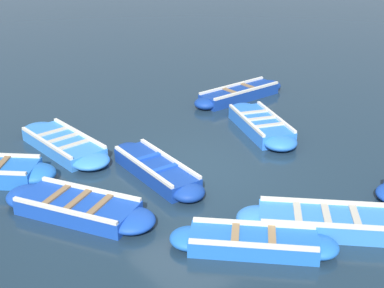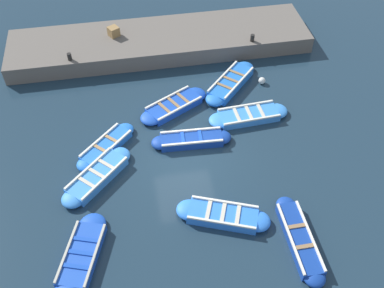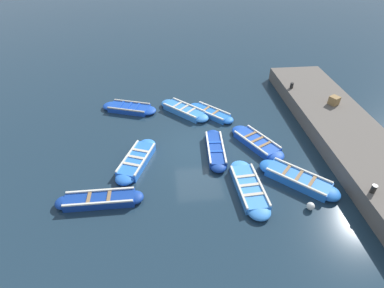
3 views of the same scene
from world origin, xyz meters
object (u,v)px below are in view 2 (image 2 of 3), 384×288
object	(u,v)px
bollard_mid_north	(252,38)
buoy_orange_near	(262,81)
boat_mid_row	(230,83)
boat_centre	(299,239)
boat_end_of_row	(174,106)
boat_drifting	(106,146)
boat_near_quay	(97,176)
boat_inner_gap	(191,140)
boat_broadside	(223,215)
boat_bow_out	(82,255)
boat_outer_left	(249,115)
bollard_north	(69,57)
wooden_crate	(114,32)

from	to	relation	value
bollard_mid_north	buoy_orange_near	bearing A→B (deg)	-1.96
boat_mid_row	bollard_mid_north	xyz separation A→B (m)	(-2.22, 1.58, 0.81)
boat_centre	buoy_orange_near	world-z (taller)	boat_centre
boat_end_of_row	buoy_orange_near	world-z (taller)	boat_end_of_row
boat_end_of_row	boat_drifting	bearing A→B (deg)	-57.74
boat_drifting	boat_mid_row	xyz separation A→B (m)	(-3.00, 5.88, 0.04)
boat_end_of_row	boat_centre	world-z (taller)	boat_centre
boat_near_quay	boat_mid_row	distance (m)	7.74
boat_inner_gap	boat_centre	distance (m)	5.91
boat_broadside	boat_bow_out	bearing A→B (deg)	-81.98
boat_inner_gap	buoy_orange_near	xyz separation A→B (m)	(-3.21, 3.92, -0.02)
boat_outer_left	boat_near_quay	world-z (taller)	boat_near_quay
boat_end_of_row	boat_mid_row	distance (m)	3.02
boat_broadside	boat_outer_left	bearing A→B (deg)	155.24
boat_bow_out	bollard_north	size ratio (longest dim) A/B	9.90
boat_bow_out	wooden_crate	bearing A→B (deg)	171.12
boat_drifting	boat_outer_left	size ratio (longest dim) A/B	0.75
wooden_crate	boat_centre	bearing A→B (deg)	23.74
boat_bow_out	boat_outer_left	bearing A→B (deg)	127.75
boat_broadside	boat_outer_left	xyz separation A→B (m)	(-4.85, 2.24, -0.02)
boat_centre	bollard_mid_north	world-z (taller)	bollard_mid_north
boat_near_quay	boat_end_of_row	bearing A→B (deg)	134.98
boat_broadside	boat_mid_row	world-z (taller)	boat_mid_row
boat_drifting	boat_inner_gap	world-z (taller)	boat_inner_gap
boat_mid_row	buoy_orange_near	xyz separation A→B (m)	(0.05, 1.50, -0.03)
boat_inner_gap	bollard_mid_north	world-z (taller)	bollard_mid_north
wooden_crate	buoy_orange_near	bearing A→B (deg)	59.08
boat_outer_left	wooden_crate	size ratio (longest dim) A/B	7.59
boat_outer_left	bollard_north	size ratio (longest dim) A/B	10.21
bollard_mid_north	boat_centre	bearing A→B (deg)	-6.46
boat_centre	boat_outer_left	bearing A→B (deg)	-179.08
boat_broadside	bollard_mid_north	world-z (taller)	bollard_mid_north
boat_broadside	boat_end_of_row	xyz separation A→B (m)	(-6.03, -0.85, -0.02)
boat_outer_left	boat_near_quay	bearing A→B (deg)	-70.82
boat_centre	boat_bow_out	bearing A→B (deg)	-95.40
boat_inner_gap	buoy_orange_near	size ratio (longest dim) A/B	10.23
boat_centre	wooden_crate	size ratio (longest dim) A/B	7.56
boat_mid_row	wooden_crate	distance (m)	6.45
boat_drifting	boat_bow_out	world-z (taller)	boat_drifting
boat_inner_gap	boat_near_quay	distance (m)	4.06
boat_broadside	buoy_orange_near	world-z (taller)	boat_broadside
boat_bow_out	boat_centre	world-z (taller)	boat_centre
boat_drifting	boat_inner_gap	distance (m)	3.47
boat_drifting	boat_outer_left	distance (m)	6.19
boat_outer_left	boat_centre	world-z (taller)	boat_centre
boat_broadside	boat_bow_out	world-z (taller)	boat_broadside
boat_near_quay	wooden_crate	distance (m)	8.54
bollard_north	wooden_crate	bearing A→B (deg)	127.72
boat_drifting	bollard_mid_north	world-z (taller)	bollard_mid_north
boat_end_of_row	wooden_crate	world-z (taller)	wooden_crate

